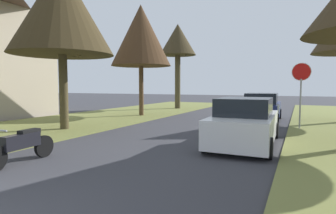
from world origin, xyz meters
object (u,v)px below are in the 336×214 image
street_tree_left_far (178,41)px  parked_motorcycle (22,145)px  stop_sign_far (301,81)px  street_tree_left_mid_a (61,10)px  parked_sedan_navy (262,108)px  street_tree_left_mid_b (141,36)px  parked_sedan_white (245,123)px

street_tree_left_far → parked_motorcycle: (3.32, -17.31, -5.32)m
stop_sign_far → street_tree_left_far: street_tree_left_far is taller
stop_sign_far → street_tree_left_mid_a: (-9.52, -4.70, 3.09)m
parked_sedan_navy → parked_motorcycle: (-4.36, -11.56, -0.24)m
stop_sign_far → street_tree_left_mid_a: street_tree_left_mid_a is taller
street_tree_left_mid_a → street_tree_left_far: size_ratio=1.00×
street_tree_left_mid_a → street_tree_left_mid_b: size_ratio=1.01×
stop_sign_far → street_tree_left_mid_a: 11.06m
parked_motorcycle → street_tree_left_mid_a: bearing=125.8°
stop_sign_far → parked_sedan_white: (-1.64, -4.45, -1.46)m
street_tree_left_mid_a → parked_motorcycle: street_tree_left_mid_a is taller
street_tree_left_far → parked_motorcycle: 18.41m
parked_motorcycle → stop_sign_far: bearing=55.5°
street_tree_left_far → parked_sedan_white: bearing=-57.7°
street_tree_left_far → parked_sedan_navy: size_ratio=1.62×
stop_sign_far → parked_motorcycle: bearing=-124.5°
parked_sedan_navy → parked_motorcycle: parked_sedan_navy is taller
street_tree_left_mid_b → street_tree_left_far: street_tree_left_far is taller
street_tree_left_far → street_tree_left_mid_b: bearing=-88.5°
parked_sedan_white → parked_sedan_navy: 6.85m
street_tree_left_mid_a → stop_sign_far: bearing=26.3°
stop_sign_far → street_tree_left_far: 13.11m
street_tree_left_mid_a → street_tree_left_mid_b: (0.07, 6.53, -0.05)m
street_tree_left_far → parked_sedan_navy: bearing=-36.8°
street_tree_left_far → street_tree_left_mid_a: bearing=-89.6°
stop_sign_far → street_tree_left_mid_a: bearing=-153.7°
parked_sedan_white → parked_motorcycle: bearing=-134.7°
street_tree_left_mid_a → parked_motorcycle: bearing=-54.2°
street_tree_left_mid_a → parked_motorcycle: (3.22, -4.46, -4.80)m
parked_motorcycle → parked_sedan_white: bearing=45.3°
stop_sign_far → parked_sedan_navy: 3.41m
street_tree_left_mid_a → parked_sedan_white: bearing=1.8°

